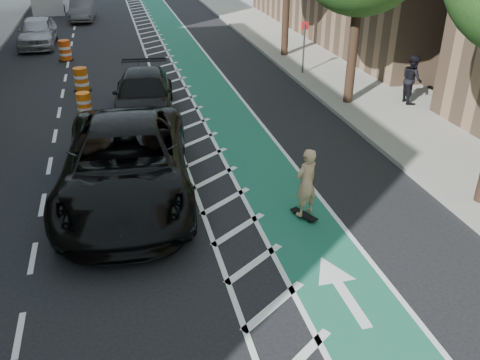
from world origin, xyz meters
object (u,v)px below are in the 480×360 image
object	(u,v)px
suv_far	(144,95)
barrel_a	(84,105)
suv_near	(126,164)
skateboarder	(306,183)

from	to	relation	value
suv_far	barrel_a	distance (m)	2.26
suv_near	barrel_a	xyz separation A→B (m)	(-1.24, 6.71, -0.56)
suv_near	suv_far	distance (m)	6.39
skateboarder	barrel_a	size ratio (longest dim) A/B	1.97
skateboarder	suv_far	size ratio (longest dim) A/B	0.33
barrel_a	skateboarder	bearing A→B (deg)	-58.56
suv_near	suv_far	xyz separation A→B (m)	(0.96, 6.31, -0.22)
suv_near	suv_far	world-z (taller)	suv_near
suv_near	barrel_a	bearing A→B (deg)	105.56
suv_far	skateboarder	bearing A→B (deg)	-62.66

